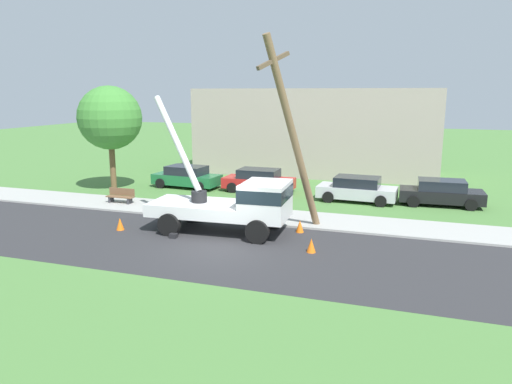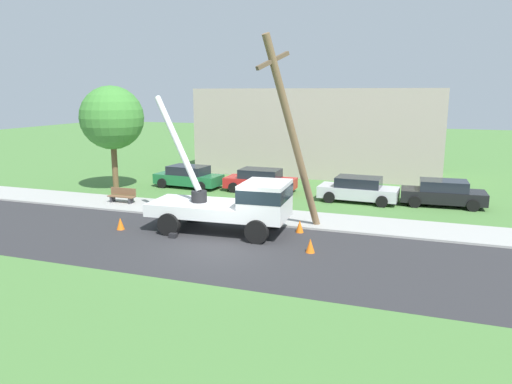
{
  "view_description": "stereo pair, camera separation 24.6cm",
  "coord_description": "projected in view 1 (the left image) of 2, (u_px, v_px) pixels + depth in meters",
  "views": [
    {
      "loc": [
        7.26,
        -17.01,
        6.12
      ],
      "look_at": [
        0.42,
        3.21,
        1.68
      ],
      "focal_mm": 33.66,
      "sensor_mm": 36.0,
      "label": 1
    },
    {
      "loc": [
        7.49,
        -16.93,
        6.12
      ],
      "look_at": [
        0.42,
        3.21,
        1.68
      ],
      "focal_mm": 33.66,
      "sensor_mm": 36.0,
      "label": 2
    }
  ],
  "objects": [
    {
      "name": "sidewalk_strip",
      "position": [
        260.0,
        216.0,
        24.07
      ],
      "size": [
        80.0,
        2.97,
        0.1
      ],
      "primitive_type": "cube",
      "color": "#9E9E99",
      "rests_on": "ground"
    },
    {
      "name": "lowrise_building_backdrop",
      "position": [
        316.0,
        131.0,
        36.61
      ],
      "size": [
        18.0,
        6.0,
        6.4
      ],
      "primitive_type": "cube",
      "color": "#A5998C",
      "rests_on": "ground"
    },
    {
      "name": "roadside_tree_near",
      "position": [
        110.0,
        118.0,
        29.51
      ],
      "size": [
        3.91,
        3.91,
        6.54
      ],
      "color": "brown",
      "rests_on": "ground"
    },
    {
      "name": "parked_sedan_red",
      "position": [
        259.0,
        180.0,
        30.09
      ],
      "size": [
        4.41,
        2.04,
        1.42
      ],
      "color": "#B21E1E",
      "rests_on": "ground"
    },
    {
      "name": "parked_sedan_silver",
      "position": [
        357.0,
        189.0,
        27.32
      ],
      "size": [
        4.48,
        2.16,
        1.42
      ],
      "color": "#B7B7BF",
      "rests_on": "ground"
    },
    {
      "name": "traffic_cone_ahead",
      "position": [
        311.0,
        245.0,
        18.65
      ],
      "size": [
        0.36,
        0.36,
        0.56
      ],
      "primitive_type": "cone",
      "color": "orange",
      "rests_on": "ground"
    },
    {
      "name": "traffic_cone_curbside",
      "position": [
        300.0,
        226.0,
        21.33
      ],
      "size": [
        0.36,
        0.36,
        0.56
      ],
      "primitive_type": "cone",
      "color": "orange",
      "rests_on": "ground"
    },
    {
      "name": "traffic_cone_behind",
      "position": [
        120.0,
        224.0,
        21.7
      ],
      "size": [
        0.36,
        0.36,
        0.56
      ],
      "primitive_type": "cone",
      "color": "orange",
      "rests_on": "ground"
    },
    {
      "name": "utility_truck",
      "position": [
        237.0,
        202.0,
        21.01
      ],
      "size": [
        6.88,
        3.21,
        5.98
      ],
      "color": "silver",
      "rests_on": "ground"
    },
    {
      "name": "park_bench",
      "position": [
        121.0,
        196.0,
        26.61
      ],
      "size": [
        1.6,
        0.45,
        0.9
      ],
      "color": "brown",
      "rests_on": "ground"
    },
    {
      "name": "ground_plane",
      "position": [
        294.0,
        191.0,
        30.43
      ],
      "size": [
        120.0,
        120.0,
        0.0
      ],
      "primitive_type": "plane",
      "color": "#477538"
    },
    {
      "name": "leaning_utility_pole",
      "position": [
        293.0,
        135.0,
        20.45
      ],
      "size": [
        2.13,
        3.57,
        8.48
      ],
      "color": "brown",
      "rests_on": "ground"
    },
    {
      "name": "road_asphalt",
      "position": [
        221.0,
        247.0,
        19.3
      ],
      "size": [
        80.0,
        7.34,
        0.01
      ],
      "primitive_type": "cube",
      "color": "#2B2B2D",
      "rests_on": "ground"
    },
    {
      "name": "parked_sedan_green",
      "position": [
        187.0,
        177.0,
        31.35
      ],
      "size": [
        4.53,
        2.25,
        1.42
      ],
      "color": "#1E6638",
      "rests_on": "ground"
    },
    {
      "name": "parked_sedan_black",
      "position": [
        441.0,
        193.0,
        26.38
      ],
      "size": [
        4.47,
        2.13,
        1.42
      ],
      "color": "black",
      "rests_on": "ground"
    }
  ]
}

